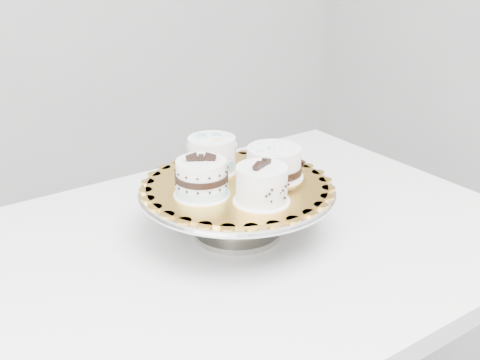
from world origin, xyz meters
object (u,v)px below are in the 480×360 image
cake_swirl (262,185)px  cake_ribbon (274,163)px  cake_stand (237,202)px  cake_dots (212,154)px  cake_board (237,185)px  cake_banded (202,179)px  table (219,276)px

cake_swirl → cake_ribbon: size_ratio=0.86×
cake_stand → cake_dots: cake_dots is taller
cake_swirl → cake_ribbon: cake_swirl is taller
cake_ribbon → cake_board: bearing=149.5°
cake_board → cake_dots: 0.10m
cake_banded → cake_board: bearing=34.2°
cake_banded → cake_dots: cake_banded is taller
cake_stand → cake_swirl: cake_swirl is taller
cake_dots → cake_board: bearing=-106.8°
cake_board → cake_dots: bearing=92.1°
cake_dots → cake_ribbon: bearing=-67.5°
table → cake_stand: size_ratio=3.32×
cake_swirl → cake_board: bearing=63.8°
cake_ribbon → cake_swirl: bearing=-161.8°
cake_board → cake_banded: size_ratio=2.74×
cake_stand → cake_ribbon: (0.08, -0.01, 0.07)m
table → cake_banded: (-0.03, 0.01, 0.21)m
cake_board → cake_ribbon: cake_ribbon is taller
table → cake_banded: size_ratio=9.87×
cake_dots → table: bearing=-134.8°
cake_board → cake_banded: 0.09m
table → cake_dots: cake_dots is taller
cake_swirl → cake_dots: bearing=66.8°
cake_board → cake_dots: (-0.00, 0.09, 0.04)m
cake_board → cake_swirl: size_ratio=2.90×
cake_stand → cake_ribbon: bearing=-6.3°
cake_stand → cake_swirl: 0.12m
cake_swirl → cake_ribbon: bearing=20.1°
cake_swirl → cake_dots: 0.18m
table → cake_banded: 0.22m
table → cake_swirl: (0.05, -0.07, 0.22)m
cake_banded → cake_dots: 0.12m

